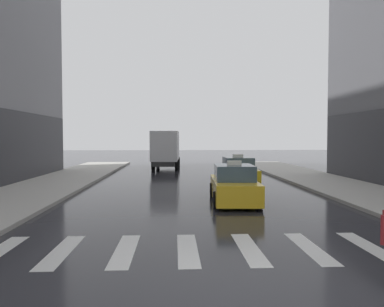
{
  "coord_description": "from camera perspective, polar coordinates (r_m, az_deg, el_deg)",
  "views": [
    {
      "loc": [
        -1.1,
        -6.11,
        2.77
      ],
      "look_at": [
        -0.42,
        8.0,
        2.18
      ],
      "focal_mm": 34.75,
      "sensor_mm": 36.0,
      "label": 1
    }
  ],
  "objects": [
    {
      "name": "taxi_second",
      "position": [
        22.58,
        7.03,
        -2.84
      ],
      "size": [
        1.97,
        4.56,
        1.8
      ],
      "color": "yellow",
      "rests_on": "ground"
    },
    {
      "name": "taxi_lead",
      "position": [
        16.16,
        6.46,
        -4.9
      ],
      "size": [
        2.09,
        4.62,
        1.8
      ],
      "color": "gold",
      "rests_on": "ground"
    },
    {
      "name": "box_truck",
      "position": [
        33.32,
        -4.0,
        0.79
      ],
      "size": [
        2.53,
        7.62,
        3.35
      ],
      "color": "#2D2D2D",
      "rests_on": "ground"
    },
    {
      "name": "crosswalk_markings",
      "position": [
        9.58,
        4.09,
        -14.39
      ],
      "size": [
        11.3,
        2.8,
        0.01
      ],
      "color": "silver",
      "rests_on": "ground"
    },
    {
      "name": "ground_plane",
      "position": [
        6.79,
        7.32,
        -21.68
      ],
      "size": [
        160.0,
        160.0,
        0.0
      ],
      "primitive_type": "plane",
      "color": "#26262B"
    }
  ]
}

